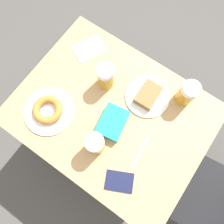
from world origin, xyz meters
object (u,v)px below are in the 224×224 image
object	(u,v)px
plate_with_cake	(148,96)
passport_near_edge	(119,181)
plate_with_donut	(48,110)
fork	(141,151)
napkin_folded	(89,49)
beer_mug_center	(187,93)
blue_pouch	(112,122)
beer_mug_left	(95,144)
beer_mug_right	(106,77)

from	to	relation	value
plate_with_cake	passport_near_edge	xyz separation A→B (m)	(0.42, 0.11, -0.01)
plate_with_donut	fork	world-z (taller)	plate_with_donut
napkin_folded	passport_near_edge	world-z (taller)	passport_near_edge
beer_mug_center	passport_near_edge	size ratio (longest dim) A/B	0.95
beer_mug_center	blue_pouch	distance (m)	0.38
plate_with_donut	blue_pouch	size ratio (longest dim) A/B	1.42
beer_mug_center	passport_near_edge	world-z (taller)	beer_mug_center
napkin_folded	blue_pouch	xyz separation A→B (m)	(0.26, 0.34, 0.02)
plate_with_cake	fork	bearing A→B (deg)	26.28
beer_mug_left	beer_mug_right	distance (m)	0.33
beer_mug_center	plate_with_cake	bearing A→B (deg)	-57.75
beer_mug_center	fork	world-z (taller)	beer_mug_center
beer_mug_left	passport_near_edge	bearing A→B (deg)	68.63
napkin_folded	beer_mug_right	bearing A→B (deg)	60.44
plate_with_donut	beer_mug_center	distance (m)	0.67
beer_mug_left	beer_mug_right	world-z (taller)	same
passport_near_edge	blue_pouch	bearing A→B (deg)	-138.44
beer_mug_center	blue_pouch	size ratio (longest dim) A/B	0.83
plate_with_donut	beer_mug_center	size ratio (longest dim) A/B	1.72
beer_mug_right	fork	size ratio (longest dim) A/B	0.79
plate_with_cake	napkin_folded	distance (m)	0.41
beer_mug_right	blue_pouch	world-z (taller)	beer_mug_right
beer_mug_center	plate_with_donut	bearing A→B (deg)	-49.33
blue_pouch	beer_mug_left	bearing A→B (deg)	0.17
beer_mug_left	napkin_folded	size ratio (longest dim) A/B	0.76
beer_mug_left	napkin_folded	xyz separation A→B (m)	(-0.40, -0.34, -0.07)
plate_with_donut	beer_mug_center	xyz separation A→B (m)	(-0.44, 0.51, 0.05)
plate_with_cake	beer_mug_right	bearing A→B (deg)	-75.72
napkin_folded	blue_pouch	world-z (taller)	blue_pouch
plate_with_donut	beer_mug_left	distance (m)	0.30
blue_pouch	passport_near_edge	bearing A→B (deg)	41.56
plate_with_donut	napkin_folded	xyz separation A→B (m)	(-0.39, -0.05, -0.02)
passport_near_edge	blue_pouch	distance (m)	0.27
beer_mug_right	fork	distance (m)	0.39
plate_with_donut	napkin_folded	size ratio (longest dim) A/B	1.30
beer_mug_left	napkin_folded	distance (m)	0.53
beer_mug_left	beer_mug_center	xyz separation A→B (m)	(-0.44, 0.21, 0.00)
plate_with_cake	beer_mug_right	distance (m)	0.23
passport_near_edge	beer_mug_left	bearing A→B (deg)	-111.37
beer_mug_right	napkin_folded	world-z (taller)	beer_mug_right
napkin_folded	fork	bearing A→B (deg)	60.60
plate_with_donut	beer_mug_center	world-z (taller)	beer_mug_center
beer_mug_left	blue_pouch	distance (m)	0.14
plate_with_cake	beer_mug_center	bearing A→B (deg)	122.25
blue_pouch	fork	bearing A→B (deg)	80.24
beer_mug_center	napkin_folded	size ratio (longest dim) A/B	0.76
beer_mug_left	beer_mug_center	world-z (taller)	same
beer_mug_right	napkin_folded	xyz separation A→B (m)	(-0.11, -0.19, -0.07)
blue_pouch	beer_mug_center	bearing A→B (deg)	144.93
napkin_folded	passport_near_edge	distance (m)	0.70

